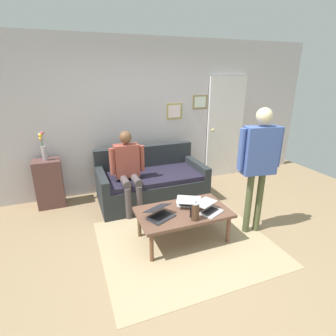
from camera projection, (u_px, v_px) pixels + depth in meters
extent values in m
plane|color=#947957|center=(194.00, 248.00, 3.37)|extent=(7.68, 7.68, 0.00)
cube|color=tan|center=(186.00, 243.00, 3.46)|extent=(2.16, 1.84, 0.01)
cube|color=silver|center=(143.00, 117.00, 4.84)|extent=(7.04, 0.10, 2.70)
cube|color=#A29154|center=(174.00, 111.00, 4.97)|extent=(0.32, 0.02, 0.30)
cube|color=silver|center=(174.00, 111.00, 4.96)|extent=(0.24, 0.00, 0.23)
cube|color=olive|center=(200.00, 102.00, 5.10)|extent=(0.31, 0.02, 0.27)
cube|color=silver|center=(200.00, 102.00, 5.09)|extent=(0.24, 0.00, 0.20)
cube|color=silver|center=(225.00, 128.00, 5.46)|extent=(0.82, 0.05, 2.05)
sphere|color=tan|center=(213.00, 130.00, 5.32)|extent=(0.06, 0.06, 0.06)
cube|color=#262A2D|center=(152.00, 189.00, 4.57)|extent=(1.78, 0.94, 0.42)
cube|color=#231E2F|center=(152.00, 176.00, 4.47)|extent=(1.54, 0.86, 0.08)
cube|color=#262A2D|center=(145.00, 158.00, 4.77)|extent=(1.78, 0.14, 0.46)
cube|color=#262A2D|center=(196.00, 166.00, 4.75)|extent=(0.12, 0.94, 0.20)
cube|color=#262A2D|center=(102.00, 179.00, 4.18)|extent=(0.12, 0.94, 0.20)
cube|color=brown|center=(183.00, 212.00, 3.41)|extent=(1.19, 0.69, 0.04)
cylinder|color=brown|center=(228.00, 229.00, 3.43)|extent=(0.05, 0.05, 0.39)
cylinder|color=brown|center=(152.00, 247.00, 3.07)|extent=(0.05, 0.05, 0.39)
cylinder|color=brown|center=(208.00, 210.00, 3.90)|extent=(0.05, 0.05, 0.39)
cylinder|color=brown|center=(139.00, 224.00, 3.55)|extent=(0.05, 0.05, 0.39)
cube|color=#28282D|center=(161.00, 217.00, 3.24)|extent=(0.39, 0.34, 0.01)
cube|color=black|center=(160.00, 216.00, 3.25)|extent=(0.30, 0.23, 0.00)
cube|color=#28282D|center=(157.00, 208.00, 3.26)|extent=(0.38, 0.32, 0.08)
cube|color=white|center=(157.00, 208.00, 3.25)|extent=(0.34, 0.28, 0.07)
cube|color=silver|center=(189.00, 204.00, 3.58)|extent=(0.38, 0.34, 0.01)
cube|color=black|center=(189.00, 204.00, 3.56)|extent=(0.29, 0.24, 0.00)
cube|color=silver|center=(189.00, 200.00, 3.45)|extent=(0.37, 0.33, 0.03)
cube|color=silver|center=(189.00, 200.00, 3.46)|extent=(0.33, 0.29, 0.03)
cube|color=silver|center=(211.00, 212.00, 3.36)|extent=(0.35, 0.31, 0.01)
cube|color=black|center=(210.00, 211.00, 3.37)|extent=(0.28, 0.22, 0.00)
cube|color=silver|center=(205.00, 202.00, 3.39)|extent=(0.35, 0.30, 0.01)
cube|color=black|center=(205.00, 203.00, 3.39)|extent=(0.31, 0.27, 0.00)
cylinder|color=#4C3323|center=(195.00, 212.00, 3.17)|extent=(0.10, 0.10, 0.22)
cylinder|color=#B7B7BC|center=(196.00, 203.00, 3.13)|extent=(0.10, 0.10, 0.02)
sphere|color=#B2B2B7|center=(196.00, 201.00, 3.12)|extent=(0.03, 0.03, 0.03)
cube|color=black|center=(191.00, 212.00, 3.14)|extent=(0.01, 0.01, 0.15)
cube|color=brown|center=(49.00, 183.00, 4.32)|extent=(0.42, 0.32, 0.80)
cylinder|color=#A5989D|center=(45.00, 153.00, 4.15)|extent=(0.08, 0.08, 0.23)
cylinder|color=#3D7038|center=(42.00, 143.00, 4.07)|extent=(0.01, 0.02, 0.13)
sphere|color=#E4565C|center=(41.00, 139.00, 4.05)|extent=(0.04, 0.04, 0.04)
cylinder|color=#3D7038|center=(42.00, 142.00, 4.07)|extent=(0.01, 0.02, 0.13)
sphere|color=yellow|center=(40.00, 138.00, 4.05)|extent=(0.05, 0.05, 0.05)
cylinder|color=#3D7038|center=(41.00, 140.00, 4.07)|extent=(0.02, 0.04, 0.20)
sphere|color=silver|center=(39.00, 134.00, 4.04)|extent=(0.03, 0.03, 0.03)
cylinder|color=#3D7038|center=(42.00, 141.00, 4.06)|extent=(0.01, 0.01, 0.18)
sphere|color=yellow|center=(40.00, 135.00, 4.03)|extent=(0.05, 0.05, 0.05)
cylinder|color=#3D7038|center=(43.00, 140.00, 4.09)|extent=(0.03, 0.02, 0.20)
sphere|color=#DE4D66|center=(42.00, 133.00, 4.07)|extent=(0.05, 0.05, 0.05)
cylinder|color=#4D5232|center=(259.00, 202.00, 3.61)|extent=(0.09, 0.09, 0.87)
cylinder|color=#4D5232|center=(248.00, 203.00, 3.58)|extent=(0.09, 0.09, 0.87)
cube|color=#3F5699|center=(260.00, 151.00, 3.34)|extent=(0.46, 0.26, 0.62)
cylinder|color=#3F5699|center=(279.00, 147.00, 3.38)|extent=(0.09, 0.09, 0.52)
cylinder|color=#3F5699|center=(242.00, 149.00, 3.28)|extent=(0.09, 0.09, 0.52)
sphere|color=beige|center=(264.00, 116.00, 3.19)|extent=(0.20, 0.20, 0.20)
cylinder|color=#4D4343|center=(139.00, 202.00, 4.04)|extent=(0.10, 0.10, 0.50)
cylinder|color=#4D4343|center=(128.00, 203.00, 3.98)|extent=(0.10, 0.10, 0.50)
cylinder|color=#4D4343|center=(136.00, 179.00, 4.09)|extent=(0.12, 0.40, 0.12)
cylinder|color=#4D4343|center=(125.00, 181.00, 4.03)|extent=(0.12, 0.40, 0.12)
cube|color=#984539|center=(127.00, 161.00, 4.13)|extent=(0.37, 0.20, 0.52)
cylinder|color=#984539|center=(142.00, 158.00, 4.16)|extent=(0.08, 0.08, 0.42)
cylinder|color=#984539|center=(112.00, 162.00, 4.00)|extent=(0.08, 0.08, 0.42)
sphere|color=brown|center=(125.00, 137.00, 4.00)|extent=(0.19, 0.19, 0.19)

